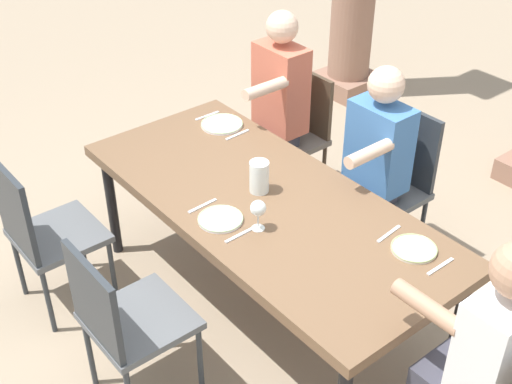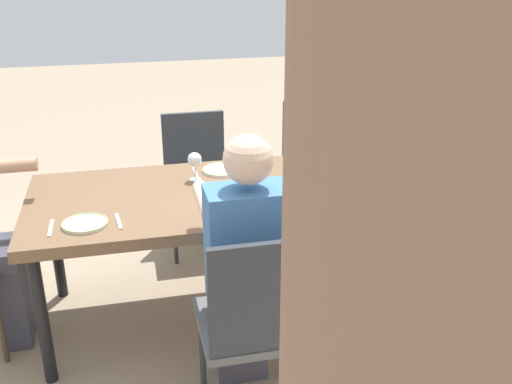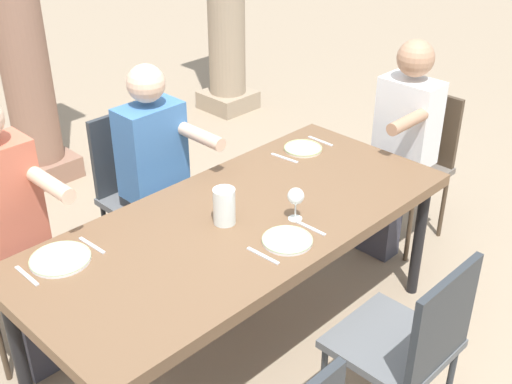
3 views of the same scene
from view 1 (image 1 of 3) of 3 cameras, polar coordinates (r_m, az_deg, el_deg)
name	(u,v)px [view 1 (image 1 of 3)]	position (r m, az deg, el deg)	size (l,w,h in m)	color
ground_plane	(264,307)	(3.91, 0.67, -9.56)	(16.00, 16.00, 0.00)	gray
dining_table	(265,208)	(3.47, 0.75, -1.37)	(2.09, 0.92, 0.74)	brown
chair_west_north	(294,128)	(4.54, 3.16, 5.30)	(0.44, 0.44, 0.88)	#6A6158
chair_west_south	(41,229)	(3.76, -17.43, -2.92)	(0.44, 0.44, 0.94)	#5B5E61
chair_mid_north	(391,177)	(4.04, 11.15, 1.20)	(0.44, 0.44, 0.95)	#5B5E61
chair_mid_south	(123,318)	(3.16, -11.00, -10.23)	(0.44, 0.44, 0.90)	#5B5E61
diner_woman_green	(478,359)	(2.84, 17.95, -13.07)	(0.49, 0.35, 1.28)	#3F3F4C
diner_man_white	(369,170)	(3.83, 9.36, 1.79)	(0.35, 0.49, 1.27)	#3F3F4C
diner_guest_third	(273,110)	(4.34, 1.43, 6.86)	(0.35, 0.49, 1.33)	#3F3F4C
plate_0	(222,124)	(4.09, -2.85, 5.66)	(0.25, 0.25, 0.02)	white
fork_0	(207,116)	(4.20, -4.07, 6.35)	(0.02, 0.17, 0.01)	silver
spoon_0	(237,135)	(3.98, -1.55, 4.79)	(0.02, 0.17, 0.01)	silver
plate_1	(220,219)	(3.29, -2.97, -2.25)	(0.22, 0.22, 0.02)	white
wine_glass_1	(258,209)	(3.17, 0.18, -1.41)	(0.08, 0.08, 0.16)	white
fork_1	(202,206)	(3.39, -4.48, -1.16)	(0.02, 0.17, 0.01)	silver
spoon_1	(240,235)	(3.19, -1.36, -3.58)	(0.02, 0.17, 0.01)	silver
plate_2	(414,249)	(3.19, 12.99, -4.60)	(0.21, 0.21, 0.02)	silver
fork_2	(389,234)	(3.26, 10.98, -3.43)	(0.02, 0.17, 0.01)	silver
spoon_2	(440,266)	(3.13, 15.07, -5.99)	(0.02, 0.17, 0.01)	silver
water_pitcher	(259,178)	(3.45, 0.27, 1.15)	(0.10, 0.10, 0.17)	white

